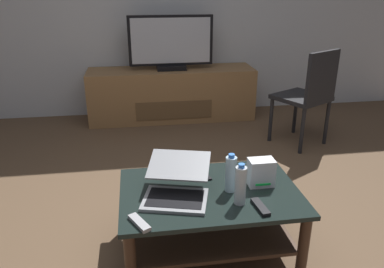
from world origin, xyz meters
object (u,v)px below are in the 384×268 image
object	(u,v)px
router_box	(261,172)
dining_chair	(309,93)
water_bottle_near	(241,185)
media_cabinet	(172,94)
coffee_table	(209,209)
laptop	(177,185)
soundbar_remote	(139,223)
cell_phone	(202,175)
water_bottle_far	(231,174)
tv_remote	(260,207)
television	(171,44)

from	to	relation	value
router_box	dining_chair	bearing A→B (deg)	56.28
water_bottle_near	media_cabinet	bearing A→B (deg)	92.44
coffee_table	dining_chair	size ratio (longest dim) A/B	1.08
media_cabinet	laptop	xyz separation A→B (m)	(-0.21, -2.42, 0.17)
soundbar_remote	router_box	bearing A→B (deg)	-5.24
media_cabinet	router_box	xyz separation A→B (m)	(0.28, -2.38, 0.19)
media_cabinet	water_bottle_near	size ratio (longest dim) A/B	8.03
router_box	cell_phone	distance (m)	0.36
water_bottle_far	router_box	bearing A→B (deg)	11.31
cell_phone	tv_remote	distance (m)	0.47
laptop	tv_remote	size ratio (longest dim) A/B	3.03
television	tv_remote	bearing A→B (deg)	-85.55
water_bottle_near	cell_phone	distance (m)	0.38
coffee_table	media_cabinet	distance (m)	2.40
television	cell_phone	distance (m)	2.25
media_cabinet	cell_phone	size ratio (longest dim) A/B	13.42
television	laptop	xyz separation A→B (m)	(-0.21, -2.40, -0.41)
television	water_bottle_near	distance (m)	2.56
router_box	water_bottle_far	xyz separation A→B (m)	(-0.19, -0.04, 0.03)
router_box	cell_phone	xyz separation A→B (m)	(-0.32, 0.16, -0.08)
water_bottle_far	cell_phone	xyz separation A→B (m)	(-0.13, 0.19, -0.10)
tv_remote	soundbar_remote	bearing A→B (deg)	177.55
dining_chair	water_bottle_far	size ratio (longest dim) A/B	4.12
coffee_table	water_bottle_far	world-z (taller)	water_bottle_far
dining_chair	laptop	world-z (taller)	dining_chair
laptop	cell_phone	bearing A→B (deg)	48.13
water_bottle_near	dining_chair	bearing A→B (deg)	54.92
cell_phone	media_cabinet	bearing A→B (deg)	77.29
dining_chair	water_bottle_near	xyz separation A→B (m)	(-1.09, -1.55, -0.02)
television	cell_phone	world-z (taller)	television
television	soundbar_remote	distance (m)	2.72
router_box	coffee_table	bearing A→B (deg)	-175.95
media_cabinet	tv_remote	xyz separation A→B (m)	(0.20, -2.62, 0.12)
water_bottle_near	soundbar_remote	size ratio (longest dim) A/B	1.46
media_cabinet	laptop	bearing A→B (deg)	-95.07
water_bottle_near	soundbar_remote	xyz separation A→B (m)	(-0.54, -0.11, -0.10)
water_bottle_far	soundbar_remote	distance (m)	0.59
laptop	tv_remote	distance (m)	0.47
coffee_table	media_cabinet	xyz separation A→B (m)	(0.02, 2.40, 0.02)
coffee_table	soundbar_remote	size ratio (longest dim) A/B	6.35
water_bottle_near	tv_remote	distance (m)	0.15
coffee_table	tv_remote	xyz separation A→B (m)	(0.23, -0.22, 0.13)
laptop	tv_remote	world-z (taller)	laptop
water_bottle_far	tv_remote	size ratio (longest dim) A/B	1.42
cell_phone	water_bottle_far	bearing A→B (deg)	-68.80
television	water_bottle_near	bearing A→B (deg)	-87.53
router_box	soundbar_remote	xyz separation A→B (m)	(-0.71, -0.29, -0.07)
soundbar_remote	laptop	bearing A→B (deg)	21.61
soundbar_remote	television	bearing A→B (deg)	53.26
laptop	water_bottle_near	distance (m)	0.35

